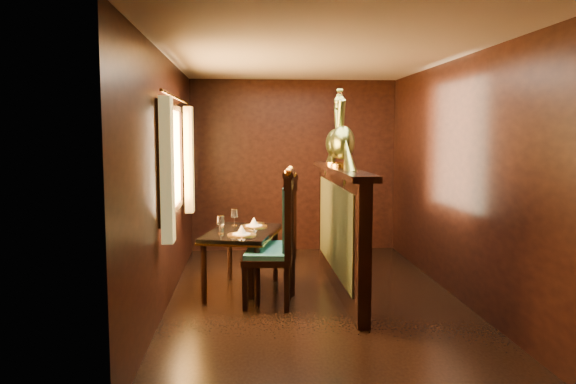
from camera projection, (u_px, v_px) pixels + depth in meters
name	position (u px, v px, depth m)	size (l,w,h in m)	color
ground	(314.00, 298.00, 5.90)	(5.00, 5.00, 0.00)	black
room_shell	(306.00, 147.00, 5.74)	(3.04, 5.04, 2.52)	black
partition	(340.00, 226.00, 6.14)	(0.26, 2.70, 1.36)	black
dining_table	(242.00, 237.00, 6.09)	(0.94, 1.27, 0.87)	black
chair_left	(281.00, 234.00, 5.58)	(0.56, 0.58, 1.40)	black
chair_right	(284.00, 229.00, 6.09)	(0.48, 0.53, 1.33)	black
peacock_left	(343.00, 128.00, 5.94)	(0.27, 0.71, 0.85)	#184938
peacock_right	(336.00, 130.00, 6.36)	(0.25, 0.67, 0.79)	#184938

